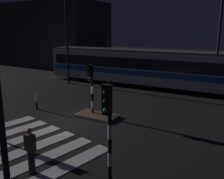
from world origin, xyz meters
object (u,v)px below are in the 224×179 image
object	(u,v)px
street_lamp_trackside_right	(219,31)
street_lamp_trackside_left	(65,30)
traffic_light_median_centre	(91,82)
tram	(132,66)
traffic_light_corner_near_right	(108,117)
bollard_island_edge	(36,101)
pedestrian_waiting_at_kerb	(31,151)

from	to	relation	value
street_lamp_trackside_right	street_lamp_trackside_left	bearing A→B (deg)	-174.01
traffic_light_median_centre	street_lamp_trackside_right	world-z (taller)	street_lamp_trackside_right
tram	street_lamp_trackside_left	bearing A→B (deg)	-154.12
traffic_light_corner_near_right	street_lamp_trackside_right	xyz separation A→B (m)	(1.47, 13.00, 2.66)
street_lamp_trackside_left	bollard_island_edge	distance (m)	9.07
traffic_light_corner_near_right	street_lamp_trackside_left	size ratio (longest dim) A/B	0.43
bollard_island_edge	street_lamp_trackside_left	bearing A→B (deg)	115.30
traffic_light_corner_near_right	bollard_island_edge	xyz separation A→B (m)	(-7.92, 4.50, -1.69)
traffic_light_corner_near_right	tram	bearing A→B (deg)	112.22
bollard_island_edge	tram	bearing A→B (deg)	78.06
street_lamp_trackside_left	pedestrian_waiting_at_kerb	world-z (taller)	street_lamp_trackside_left
traffic_light_corner_near_right	tram	size ratio (longest dim) A/B	0.20
traffic_light_median_centre	pedestrian_waiting_at_kerb	world-z (taller)	traffic_light_median_centre
traffic_light_median_centre	traffic_light_corner_near_right	bearing A→B (deg)	-51.26
traffic_light_median_centre	street_lamp_trackside_right	bearing A→B (deg)	54.28
traffic_light_corner_near_right	street_lamp_trackside_left	distance (m)	16.47
traffic_light_corner_near_right	street_lamp_trackside_left	bearing A→B (deg)	134.11
pedestrian_waiting_at_kerb	tram	bearing A→B (deg)	102.15
tram	pedestrian_waiting_at_kerb	size ratio (longest dim) A/B	9.85
traffic_light_corner_near_right	street_lamp_trackside_left	xyz separation A→B (m)	(-11.31, 11.66, 2.73)
street_lamp_trackside_left	pedestrian_waiting_at_kerb	distance (m)	15.91
traffic_light_median_centre	bollard_island_edge	world-z (taller)	traffic_light_median_centre
traffic_light_median_centre	street_lamp_trackside_left	xyz separation A→B (m)	(-7.15, 6.48, 2.90)
traffic_light_corner_near_right	pedestrian_waiting_at_kerb	world-z (taller)	traffic_light_corner_near_right
pedestrian_waiting_at_kerb	street_lamp_trackside_left	bearing A→B (deg)	124.70
bollard_island_edge	traffic_light_median_centre	bearing A→B (deg)	10.24
tram	pedestrian_waiting_at_kerb	bearing A→B (deg)	-77.85
street_lamp_trackside_right	bollard_island_edge	distance (m)	13.40
street_lamp_trackside_right	pedestrian_waiting_at_kerb	size ratio (longest dim) A/B	4.59
traffic_light_median_centre	bollard_island_edge	xyz separation A→B (m)	(-3.77, -0.68, -1.52)
pedestrian_waiting_at_kerb	bollard_island_edge	distance (m)	7.67
traffic_light_median_centre	traffic_light_corner_near_right	distance (m)	6.64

